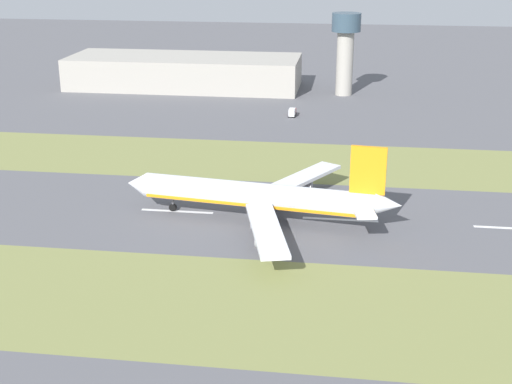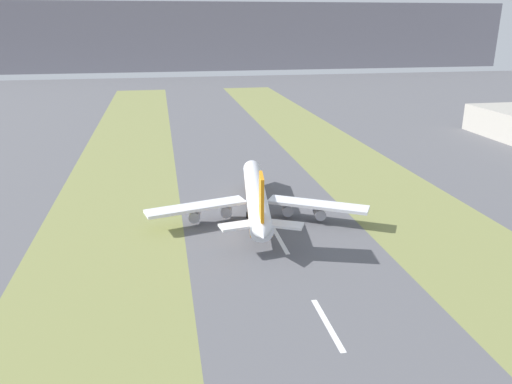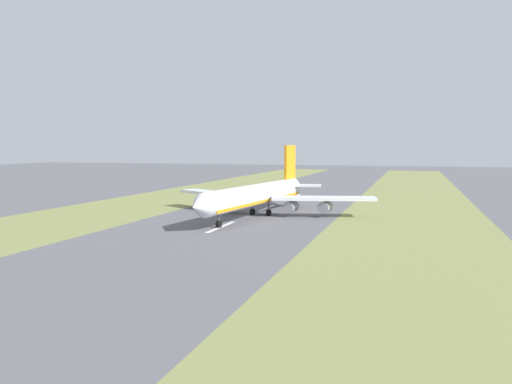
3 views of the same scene
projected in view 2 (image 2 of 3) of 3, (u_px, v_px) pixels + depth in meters
name	position (u px, v px, depth m)	size (l,w,h in m)	color
ground_plane	(265.00, 213.00, 152.28)	(800.00, 800.00, 0.00)	#56565B
grass_median_west	(113.00, 223.00, 144.36)	(40.00, 600.00, 0.01)	olive
grass_median_east	(402.00, 203.00, 160.21)	(40.00, 600.00, 0.01)	olive
centreline_dash_near	(327.00, 324.00, 96.35)	(1.20, 18.00, 0.01)	silver
centreline_dash_mid	(280.00, 240.00, 133.52)	(1.20, 18.00, 0.01)	silver
centreline_dash_far	(253.00, 192.00, 170.69)	(1.20, 18.00, 0.01)	silver
airplane_main_jet	(256.00, 197.00, 147.88)	(63.55, 67.13, 20.20)	silver
mountain_ridge	(181.00, 36.00, 623.10)	(800.00, 120.00, 76.72)	gray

